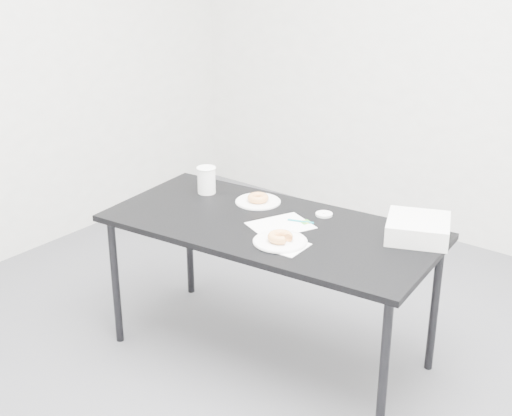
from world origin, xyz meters
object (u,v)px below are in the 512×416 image
Objects in this scene: table at (270,235)px; scorecard at (281,225)px; plate_near at (280,241)px; coffee_cup at (206,180)px; pen at (301,221)px; donut_far at (258,198)px; plate_far at (258,202)px; donut_near at (280,237)px; bakery_box at (418,228)px.

scorecard reaches higher than table.
coffee_cup is at bearing 158.56° from plate_near.
coffee_cup reaches higher than pen.
donut_far is (-0.26, 0.16, 0.02)m from scorecard.
table is 0.15m from pen.
coffee_cup is (-0.29, -0.06, 0.07)m from plate_far.
donut_near is 0.48m from plate_far.
scorecard is 2.55× the size of donut_far.
bakery_box is at bearing 0.30° from pen.
donut_near is 0.70m from coffee_cup.
plate_near is at bearing -40.66° from donut_far.
plate_far is at bearing 11.33° from coffee_cup.
donut_far is (0.00, 0.00, 0.02)m from plate_far.
table is 0.52m from coffee_cup.
pen is 0.24m from donut_near.
scorecard is at bearing 125.60° from plate_near.
plate_near is at bearing -95.95° from pen.
donut_far is (-0.21, 0.18, 0.08)m from table.
pen is 0.32m from donut_far.
plate_far is 1.63× the size of coffee_cup.
donut_far is (-0.36, 0.31, 0.02)m from plate_near.
scorecard is at bearing -140.12° from pen.
pen is at bearing -1.94° from coffee_cup.
donut_near is at bearing -40.66° from plate_far.
plate_near is 1.71× the size of coffee_cup.
bakery_box is at bearing 6.96° from plate_far.
plate_far is (-0.26, 0.16, 0.00)m from scorecard.
scorecard is at bearing -32.44° from plate_far.
donut_near is 0.42× the size of bakery_box.
scorecard is at bearing -177.25° from bakery_box.
coffee_cup is 0.52× the size of bakery_box.
pen reaches higher than plate_near.
coffee_cup is at bearing -168.67° from plate_far.
scorecard is 0.30m from donut_far.
table is at bearing 138.96° from plate_near.
pen reaches higher than scorecard.
coffee_cup is (-0.54, 0.11, 0.07)m from scorecard.
donut_near reaches higher than plate_far.
pen is 0.60m from coffee_cup.
donut_far is 0.29m from coffee_cup.
table is at bearing -40.38° from plate_far.
donut_far is at bearing 133.71° from table.
donut_near reaches higher than scorecard.
plate_far is (-0.36, 0.31, -0.02)m from donut_near.
coffee_cup is (-0.50, 0.12, 0.12)m from table.
donut_far is 0.81m from bakery_box.
bakery_box is (0.55, 0.26, 0.04)m from scorecard.
plate_far reaches higher than scorecard.
donut_far is 0.40× the size of bakery_box.
pen is 0.32m from plate_far.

